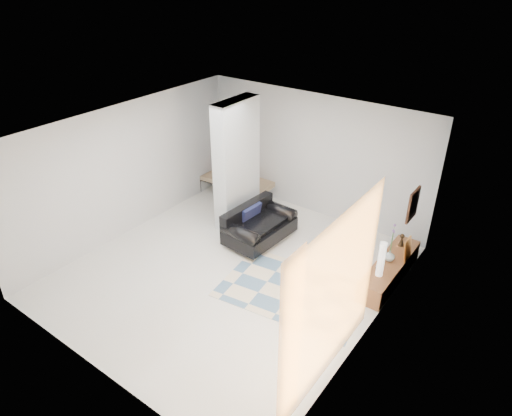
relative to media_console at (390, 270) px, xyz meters
The scene contains 17 objects.
floor 2.97m from the media_console, 148.25° to the right, with size 6.00×6.00×0.00m, color silver.
ceiling 3.94m from the media_console, 148.25° to the right, with size 6.00×6.00×0.00m, color white.
wall_back 3.14m from the media_console, 150.24° to the left, with size 6.00×6.00×0.00m, color silver.
wall_front 5.34m from the media_console, 118.93° to the right, with size 6.00×6.00×0.00m, color silver.
wall_left 5.62m from the media_console, 163.52° to the right, with size 6.00×6.00×0.00m, color silver.
wall_right 1.98m from the media_console, 81.61° to the right, with size 6.00×6.00×0.00m, color silver.
partition_column 3.81m from the media_console, behind, with size 0.35×1.20×2.80m, color silver.
hallway_door 4.90m from the media_console, 163.13° to the left, with size 0.85×0.06×2.04m, color white.
curtain 2.99m from the media_console, 86.83° to the right, with size 2.55×2.55×0.00m, color #F0A23F.
wall_art 1.46m from the media_console, ahead, with size 0.04×0.45×0.55m, color #341A0E.
media_console is the anchor object (origin of this frame).
loveseat 2.80m from the media_console, behind, with size 0.99×1.59×0.76m.
daybed 4.58m from the media_console, 166.55° to the left, with size 1.87×0.90×0.77m.
area_rug 1.86m from the media_console, 132.74° to the right, with size 2.55×1.70×0.01m, color beige.
cylinder_lamp 0.74m from the media_console, 92.22° to the right, with size 0.12×0.12×0.67m, color white.
bronze_figurine 0.70m from the media_console, 94.66° to the left, with size 0.13×0.13×0.25m, color black, non-canonical shape.
vase 0.30m from the media_console, 168.23° to the left, with size 0.20×0.20×0.21m, color silver.
Camera 1 is at (4.55, -5.43, 5.33)m, focal length 32.00 mm.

